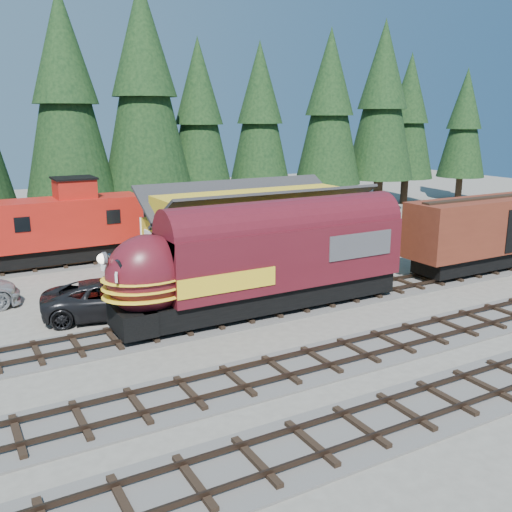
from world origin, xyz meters
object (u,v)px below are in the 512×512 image
locomotive (256,265)px  caboose (62,226)px  boxcar (498,229)px  depot (256,224)px  pickup_truck_a (111,298)px

locomotive → caboose: (-5.95, 14.00, 0.12)m
boxcar → caboose: (-22.76, 14.00, 0.02)m
caboose → locomotive: bearing=-67.0°
boxcar → caboose: caboose is taller
depot → pickup_truck_a: depot is taller
boxcar → caboose: bearing=148.4°
locomotive → boxcar: bearing=0.0°
depot → caboose: size_ratio=1.32×
boxcar → caboose: size_ratio=1.35×
depot → locomotive: 7.48m
locomotive → caboose: size_ratio=1.54×
depot → locomotive: depot is taller
depot → pickup_truck_a: 10.43m
caboose → pickup_truck_a: (-0.05, -10.85, -1.64)m
caboose → depot: bearing=-38.0°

